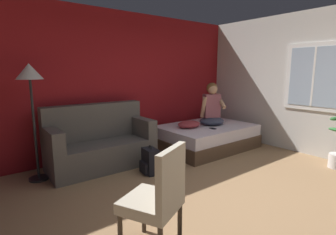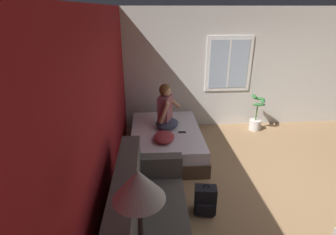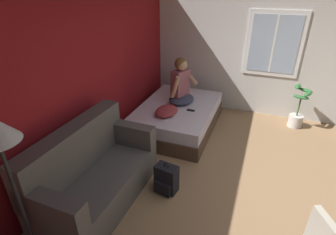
% 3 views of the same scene
% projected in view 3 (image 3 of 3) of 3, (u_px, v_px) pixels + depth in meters
% --- Properties ---
extents(ground_plane, '(40.00, 40.00, 0.00)m').
position_uv_depth(ground_plane, '(280.00, 206.00, 3.36)').
color(ground_plane, '#93704C').
extents(wall_back_accent, '(10.39, 0.16, 2.70)m').
position_uv_depth(wall_back_accent, '(81.00, 80.00, 3.63)').
color(wall_back_accent, maroon).
rests_on(wall_back_accent, ground).
extents(wall_side_with_window, '(0.19, 6.93, 2.70)m').
position_uv_depth(wall_side_with_window, '(294.00, 52.00, 5.02)').
color(wall_side_with_window, silver).
rests_on(wall_side_with_window, ground).
extents(bed, '(1.95, 1.36, 0.48)m').
position_uv_depth(bed, '(178.00, 117.00, 5.06)').
color(bed, '#4C3828').
rests_on(bed, ground).
extents(couch, '(1.72, 0.86, 1.04)m').
position_uv_depth(couch, '(94.00, 175.00, 3.30)').
color(couch, '#514C47').
rests_on(couch, ground).
extents(person_seated, '(0.65, 0.61, 0.88)m').
position_uv_depth(person_seated, '(181.00, 85.00, 4.89)').
color(person_seated, '#383D51').
rests_on(person_seated, bed).
extents(backpack, '(0.27, 0.32, 0.46)m').
position_uv_depth(backpack, '(166.00, 179.00, 3.53)').
color(backpack, black).
rests_on(backpack, ground).
extents(throw_pillow, '(0.50, 0.39, 0.14)m').
position_uv_depth(throw_pillow, '(167.00, 111.00, 4.57)').
color(throw_pillow, '#993338').
rests_on(throw_pillow, bed).
extents(cell_phone, '(0.08, 0.15, 0.01)m').
position_uv_depth(cell_phone, '(191.00, 110.00, 4.74)').
color(cell_phone, black).
rests_on(cell_phone, bed).
extents(potted_plant, '(0.39, 0.37, 0.85)m').
position_uv_depth(potted_plant, '(297.00, 113.00, 5.07)').
color(potted_plant, silver).
rests_on(potted_plant, ground).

